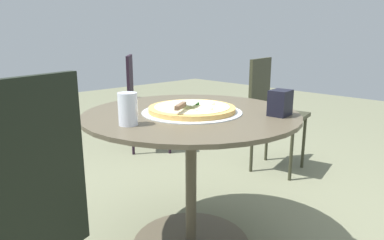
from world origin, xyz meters
The scene contains 7 objects.
patio_table centered at (0.00, 0.00, 0.49)m, with size 0.98×0.98×0.68m.
pizza_on_tray centered at (0.00, 0.01, 0.70)m, with size 0.46×0.46×0.04m.
pizza_server centered at (0.07, 0.03, 0.73)m, with size 0.21×0.15×0.02m.
drinking_cup centered at (0.34, 0.00, 0.75)m, with size 0.08×0.08×0.13m, color silver.
napkin_dispenser centered at (-0.23, 0.32, 0.74)m, with size 0.10×0.08×0.11m, color black.
patio_chair_near centered at (-1.17, -0.32, 0.50)m, with size 0.43×0.43×0.86m.
patio_chair_far centered at (-0.75, -1.41, 0.50)m, with size 0.54×0.54×0.86m.
Camera 1 is at (1.06, 1.09, 1.01)m, focal length 32.03 mm.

